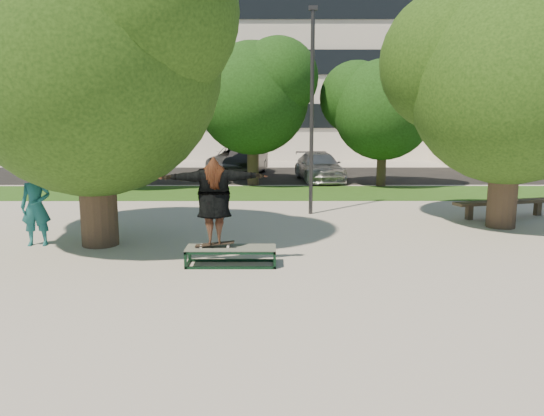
{
  "coord_description": "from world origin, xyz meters",
  "views": [
    {
      "loc": [
        -0.23,
        -11.05,
        2.95
      ],
      "look_at": [
        -0.2,
        0.6,
        0.94
      ],
      "focal_mm": 35.0,
      "sensor_mm": 36.0,
      "label": 1
    }
  ],
  "objects_px": {
    "tree_right": "(507,72)",
    "car_silver_b": "(319,167)",
    "lamppost": "(312,110)",
    "car_grey": "(237,160)",
    "car_silver_a": "(129,162)",
    "tree_left": "(87,49)",
    "bystander": "(36,206)",
    "grind_box": "(231,256)",
    "bench": "(505,203)",
    "car_dark": "(247,161)"
  },
  "relations": [
    {
      "from": "tree_right",
      "to": "car_silver_a",
      "type": "xyz_separation_m",
      "value": [
        -13.54,
        13.42,
        -3.46
      ]
    },
    {
      "from": "bystander",
      "to": "car_silver_b",
      "type": "distance_m",
      "value": 14.69
    },
    {
      "from": "tree_left",
      "to": "car_dark",
      "type": "xyz_separation_m",
      "value": [
        2.83,
        15.02,
        -3.71
      ]
    },
    {
      "from": "tree_left",
      "to": "grind_box",
      "type": "relative_size",
      "value": 3.95
    },
    {
      "from": "tree_left",
      "to": "car_grey",
      "type": "distance_m",
      "value": 16.01
    },
    {
      "from": "lamppost",
      "to": "car_grey",
      "type": "height_order",
      "value": "lamppost"
    },
    {
      "from": "bench",
      "to": "car_silver_b",
      "type": "relative_size",
      "value": 0.74
    },
    {
      "from": "bench",
      "to": "car_dark",
      "type": "distance_m",
      "value": 14.29
    },
    {
      "from": "bystander",
      "to": "car_dark",
      "type": "bearing_deg",
      "value": 67.87
    },
    {
      "from": "tree_right",
      "to": "bystander",
      "type": "relative_size",
      "value": 3.56
    },
    {
      "from": "car_dark",
      "to": "car_silver_a",
      "type": "bearing_deg",
      "value": -174.29
    },
    {
      "from": "bystander",
      "to": "bench",
      "type": "distance_m",
      "value": 12.82
    },
    {
      "from": "car_grey",
      "to": "car_dark",
      "type": "bearing_deg",
      "value": -28.25
    },
    {
      "from": "grind_box",
      "to": "car_grey",
      "type": "xyz_separation_m",
      "value": [
        -0.97,
        17.23,
        0.54
      ]
    },
    {
      "from": "bystander",
      "to": "car_grey",
      "type": "height_order",
      "value": "bystander"
    },
    {
      "from": "tree_right",
      "to": "bench",
      "type": "distance_m",
      "value": 3.98
    },
    {
      "from": "grind_box",
      "to": "car_silver_b",
      "type": "xyz_separation_m",
      "value": [
        3.06,
        14.23,
        0.46
      ]
    },
    {
      "from": "lamppost",
      "to": "car_silver_b",
      "type": "height_order",
      "value": "lamppost"
    },
    {
      "from": "grind_box",
      "to": "car_grey",
      "type": "relative_size",
      "value": 0.34
    },
    {
      "from": "bench",
      "to": "bystander",
      "type": "bearing_deg",
      "value": 179.38
    },
    {
      "from": "lamppost",
      "to": "bystander",
      "type": "relative_size",
      "value": 3.34
    },
    {
      "from": "lamppost",
      "to": "car_dark",
      "type": "relative_size",
      "value": 1.41
    },
    {
      "from": "car_silver_b",
      "to": "tree_left",
      "type": "bearing_deg",
      "value": -123.43
    },
    {
      "from": "grind_box",
      "to": "car_dark",
      "type": "height_order",
      "value": "car_dark"
    },
    {
      "from": "lamppost",
      "to": "car_silver_b",
      "type": "relative_size",
      "value": 1.37
    },
    {
      "from": "lamppost",
      "to": "car_silver_a",
      "type": "relative_size",
      "value": 1.64
    },
    {
      "from": "bystander",
      "to": "car_silver_a",
      "type": "relative_size",
      "value": 0.49
    },
    {
      "from": "tree_right",
      "to": "bystander",
      "type": "bearing_deg",
      "value": -169.67
    },
    {
      "from": "bench",
      "to": "car_silver_b",
      "type": "bearing_deg",
      "value": 101.07
    },
    {
      "from": "lamppost",
      "to": "car_silver_b",
      "type": "xyz_separation_m",
      "value": [
        1.03,
        8.5,
        -2.51
      ]
    },
    {
      "from": "tree_right",
      "to": "car_silver_b",
      "type": "distance_m",
      "value": 11.64
    },
    {
      "from": "car_silver_b",
      "to": "grind_box",
      "type": "bearing_deg",
      "value": -108.55
    },
    {
      "from": "tree_left",
      "to": "car_dark",
      "type": "height_order",
      "value": "tree_left"
    },
    {
      "from": "tree_left",
      "to": "car_silver_b",
      "type": "xyz_separation_m",
      "value": [
        6.32,
        12.41,
        -3.78
      ]
    },
    {
      "from": "lamppost",
      "to": "bystander",
      "type": "bearing_deg",
      "value": -148.8
    },
    {
      "from": "tree_left",
      "to": "lamppost",
      "type": "height_order",
      "value": "tree_left"
    },
    {
      "from": "tree_left",
      "to": "tree_right",
      "type": "height_order",
      "value": "tree_left"
    },
    {
      "from": "car_silver_a",
      "to": "car_grey",
      "type": "height_order",
      "value": "car_grey"
    },
    {
      "from": "bystander",
      "to": "bench",
      "type": "xyz_separation_m",
      "value": [
        12.35,
        3.42,
        -0.49
      ]
    },
    {
      "from": "car_silver_a",
      "to": "car_silver_b",
      "type": "xyz_separation_m",
      "value": [
        9.65,
        -3.0,
        0.01
      ]
    },
    {
      "from": "tree_right",
      "to": "lamppost",
      "type": "xyz_separation_m",
      "value": [
        -4.92,
        1.92,
        -0.94
      ]
    },
    {
      "from": "tree_right",
      "to": "car_dark",
      "type": "bearing_deg",
      "value": 119.52
    },
    {
      "from": "tree_left",
      "to": "bystander",
      "type": "height_order",
      "value": "tree_left"
    },
    {
      "from": "tree_right",
      "to": "tree_left",
      "type": "bearing_deg",
      "value": -168.97
    },
    {
      "from": "tree_right",
      "to": "car_grey",
      "type": "height_order",
      "value": "tree_right"
    },
    {
      "from": "bench",
      "to": "car_dark",
      "type": "height_order",
      "value": "car_dark"
    },
    {
      "from": "bench",
      "to": "car_grey",
      "type": "distance_m",
      "value": 14.91
    },
    {
      "from": "bench",
      "to": "car_grey",
      "type": "height_order",
      "value": "car_grey"
    },
    {
      "from": "car_dark",
      "to": "car_grey",
      "type": "distance_m",
      "value": 0.66
    },
    {
      "from": "tree_left",
      "to": "bystander",
      "type": "relative_size",
      "value": 3.89
    }
  ]
}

